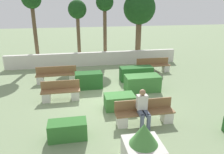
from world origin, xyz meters
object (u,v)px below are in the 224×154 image
object	(u,v)px
bench_front	(145,114)
bench_left_side	(153,67)
tree_center_right	(105,6)
tree_rightmost	(139,9)
bench_back	(61,93)
tree_leftmost	(32,3)
tree_center_left	(77,12)
planter_corner_left	(143,148)
bench_right_side	(57,76)
person_seated_man	(143,106)

from	to	relation	value
bench_front	bench_left_side	bearing A→B (deg)	66.41
tree_center_right	bench_front	bearing A→B (deg)	-89.95
tree_rightmost	bench_back	bearing A→B (deg)	-129.48
tree_leftmost	tree_center_left	world-z (taller)	tree_leftmost
bench_left_side	tree_rightmost	world-z (taller)	tree_rightmost
bench_left_side	tree_center_right	bearing A→B (deg)	119.70
bench_back	tree_center_left	size ratio (longest dim) A/B	0.40
bench_back	tree_center_right	size ratio (longest dim) A/B	0.36
tree_leftmost	tree_rightmost	world-z (taller)	tree_leftmost
bench_front	planter_corner_left	bearing A→B (deg)	-109.78
bench_front	tree_leftmost	bearing A→B (deg)	118.05
bench_front	tree_leftmost	world-z (taller)	tree_leftmost
bench_back	tree_rightmost	size ratio (longest dim) A/B	0.35
bench_front	bench_back	world-z (taller)	same
bench_back	tree_rightmost	bearing A→B (deg)	57.96
planter_corner_left	tree_rightmost	size ratio (longest dim) A/B	0.26
bench_front	bench_back	distance (m)	4.05
bench_right_side	tree_rightmost	distance (m)	8.29
planter_corner_left	tree_center_left	xyz separation A→B (m)	(-1.18, 11.56, 2.98)
bench_left_side	bench_right_side	distance (m)	5.99
bench_left_side	planter_corner_left	world-z (taller)	planter_corner_left
planter_corner_left	tree_center_left	size ratio (longest dim) A/B	0.30
bench_front	tree_center_right	distance (m)	10.01
bench_back	person_seated_man	size ratio (longest dim) A/B	1.27
tree_center_left	person_seated_man	bearing A→B (deg)	-79.23
bench_left_side	person_seated_man	size ratio (longest dim) A/B	1.55
person_seated_man	tree_center_left	size ratio (longest dim) A/B	0.31
planter_corner_left	tree_leftmost	world-z (taller)	tree_leftmost
bench_right_side	tree_leftmost	bearing A→B (deg)	118.13
planter_corner_left	tree_center_left	distance (m)	11.99
person_seated_man	planter_corner_left	bearing A→B (deg)	-107.71
bench_back	tree_center_left	xyz separation A→B (m)	(1.15, 6.81, 3.23)
bench_right_side	bench_left_side	bearing A→B (deg)	15.89
bench_front	bench_left_side	world-z (taller)	same
planter_corner_left	tree_center_right	world-z (taller)	tree_center_right
tree_center_right	bench_back	bearing A→B (deg)	-114.66
person_seated_man	tree_center_right	xyz separation A→B (m)	(0.12, 9.48, 3.21)
bench_right_side	tree_center_right	world-z (taller)	tree_center_right
tree_rightmost	bench_right_side	bearing A→B (deg)	-143.00
planter_corner_left	tree_rightmost	distance (m)	12.60
bench_front	person_seated_man	size ratio (longest dim) A/B	1.60
bench_left_side	tree_center_right	world-z (taller)	tree_center_right
bench_left_side	person_seated_man	distance (m)	6.51
tree_leftmost	tree_rightmost	size ratio (longest dim) A/B	1.02
planter_corner_left	tree_leftmost	xyz separation A→B (m)	(-4.15, 11.39, 3.60)
tree_leftmost	bench_back	bearing A→B (deg)	-74.63
bench_right_side	tree_rightmost	xyz separation A→B (m)	(6.06, 4.56, 3.35)
person_seated_man	tree_center_left	distance (m)	10.12
bench_right_side	tree_center_left	bearing A→B (deg)	80.07
bench_left_side	bench_front	bearing A→B (deg)	-119.42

